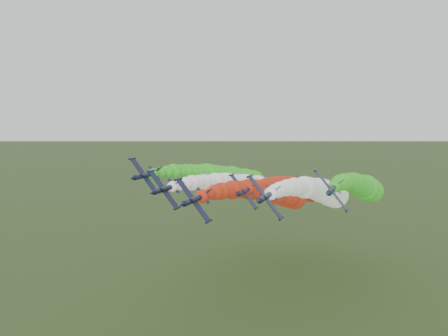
% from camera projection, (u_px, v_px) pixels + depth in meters
% --- Properties ---
extents(jet_lead, '(13.73, 80.30, 19.27)m').
position_uv_depth(jet_lead, '(275.00, 193.00, 132.61)').
color(jet_lead, '#111634').
rests_on(jet_lead, ground).
extents(jet_inner_left, '(13.38, 79.96, 18.93)m').
position_uv_depth(jet_inner_left, '(249.00, 187.00, 143.74)').
color(jet_inner_left, '#111634').
rests_on(jet_inner_left, ground).
extents(jet_inner_right, '(13.94, 80.51, 19.48)m').
position_uv_depth(jet_inner_right, '(322.00, 192.00, 133.97)').
color(jet_inner_right, '#111634').
rests_on(jet_inner_right, ground).
extents(jet_outer_left, '(14.00, 80.57, 19.54)m').
position_uv_depth(jet_outer_left, '(234.00, 178.00, 152.10)').
color(jet_outer_left, '#111634').
rests_on(jet_outer_left, ground).
extents(jet_outer_right, '(13.51, 80.08, 19.05)m').
position_uv_depth(jet_outer_right, '(362.00, 187.00, 137.45)').
color(jet_outer_right, '#111634').
rests_on(jet_outer_right, ground).
extents(jet_trail, '(13.48, 80.06, 19.03)m').
position_uv_depth(jet_trail, '(299.00, 188.00, 155.69)').
color(jet_trail, '#111634').
rests_on(jet_trail, ground).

